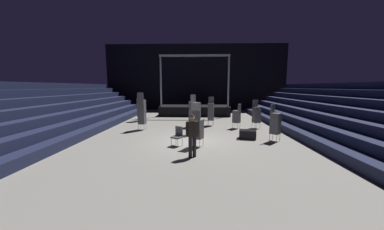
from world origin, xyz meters
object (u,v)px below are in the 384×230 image
(chair_stack_aisle_left, at_px, (196,114))
(loose_chair_near_man, at_px, (178,135))
(man_with_tie, at_px, (192,133))
(equipment_road_case, at_px, (248,134))
(chair_stack_front_right, at_px, (275,123))
(chair_stack_front_left, at_px, (237,116))
(chair_stack_mid_left, at_px, (256,114))
(chair_stack_mid_right, at_px, (140,107))
(chair_stack_rear_centre, at_px, (142,112))
(chair_stack_rear_left, at_px, (198,128))
(stage_riser, at_px, (195,109))
(chair_stack_mid_centre, at_px, (211,111))
(chair_stack_rear_right, at_px, (192,111))

(chair_stack_aisle_left, height_order, loose_chair_near_man, chair_stack_aisle_left)
(man_with_tie, bearing_deg, equipment_road_case, -156.34)
(chair_stack_front_right, xyz_separation_m, equipment_road_case, (-1.31, 0.48, -0.74))
(chair_stack_front_left, bearing_deg, chair_stack_front_right, -122.71)
(chair_stack_mid_left, height_order, equipment_road_case, chair_stack_mid_left)
(chair_stack_front_right, height_order, loose_chair_near_man, chair_stack_front_right)
(loose_chair_near_man, bearing_deg, chair_stack_front_right, -139.39)
(chair_stack_mid_right, distance_m, chair_stack_rear_centre, 3.70)
(chair_stack_rear_left, bearing_deg, chair_stack_rear_centre, 160.53)
(stage_riser, bearing_deg, loose_chair_near_man, -93.14)
(chair_stack_mid_right, bearing_deg, chair_stack_front_right, 143.08)
(chair_stack_front_right, height_order, chair_stack_aisle_left, chair_stack_aisle_left)
(chair_stack_front_right, distance_m, chair_stack_mid_centre, 5.32)
(chair_stack_rear_right, bearing_deg, chair_stack_front_left, -176.60)
(chair_stack_mid_left, xyz_separation_m, equipment_road_case, (-1.26, -2.92, -0.74))
(chair_stack_rear_left, distance_m, equipment_road_case, 3.27)
(stage_riser, height_order, chair_stack_front_right, stage_riser)
(man_with_tie, height_order, chair_stack_rear_centre, chair_stack_rear_centre)
(chair_stack_rear_right, bearing_deg, stage_riser, -78.99)
(chair_stack_front_right, distance_m, chair_stack_mid_left, 3.41)
(chair_stack_front_left, height_order, chair_stack_rear_right, chair_stack_rear_right)
(stage_riser, height_order, chair_stack_mid_right, stage_riser)
(chair_stack_front_right, distance_m, equipment_road_case, 1.58)
(chair_stack_mid_centre, bearing_deg, loose_chair_near_man, 76.53)
(chair_stack_rear_left, xyz_separation_m, chair_stack_rear_right, (-0.42, 4.90, 0.25))
(chair_stack_mid_left, bearing_deg, chair_stack_mid_right, -34.06)
(equipment_road_case, bearing_deg, loose_chair_near_man, -158.18)
(chair_stack_front_right, xyz_separation_m, chair_stack_mid_centre, (-3.13, 4.29, 0.08))
(chair_stack_rear_left, bearing_deg, stage_riser, 117.83)
(chair_stack_mid_left, relative_size, chair_stack_rear_right, 0.85)
(stage_riser, relative_size, man_with_tie, 3.90)
(man_with_tie, bearing_deg, stage_riser, -112.04)
(chair_stack_mid_right, height_order, chair_stack_rear_centre, chair_stack_rear_centre)
(man_with_tie, height_order, loose_chair_near_man, man_with_tie)
(equipment_road_case, bearing_deg, chair_stack_rear_centre, 161.67)
(chair_stack_mid_centre, xyz_separation_m, chair_stack_rear_right, (-1.35, -0.55, 0.08))
(chair_stack_mid_left, distance_m, chair_stack_rear_centre, 7.79)
(chair_stack_rear_left, bearing_deg, chair_stack_aisle_left, 118.84)
(chair_stack_rear_right, bearing_deg, equipment_road_case, 145.57)
(chair_stack_front_right, relative_size, chair_stack_mid_right, 0.82)
(chair_stack_front_right, bearing_deg, chair_stack_front_left, -113.64)
(chair_stack_aisle_left, xyz_separation_m, loose_chair_near_man, (-0.84, -2.63, -0.66))
(chair_stack_mid_right, height_order, chair_stack_rear_left, chair_stack_mid_right)
(chair_stack_front_left, bearing_deg, chair_stack_mid_left, -51.94)
(chair_stack_front_left, distance_m, chair_stack_mid_centre, 1.99)
(chair_stack_rear_centre, bearing_deg, chair_stack_mid_left, 11.85)
(chair_stack_rear_centre, distance_m, chair_stack_aisle_left, 3.73)
(chair_stack_front_right, distance_m, chair_stack_aisle_left, 4.51)
(man_with_tie, height_order, chair_stack_front_left, man_with_tie)
(chair_stack_mid_left, bearing_deg, chair_stack_rear_centre, -11.15)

